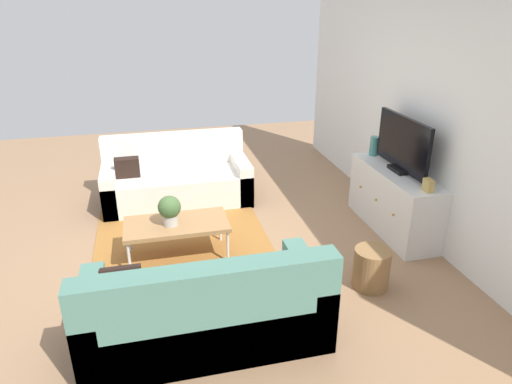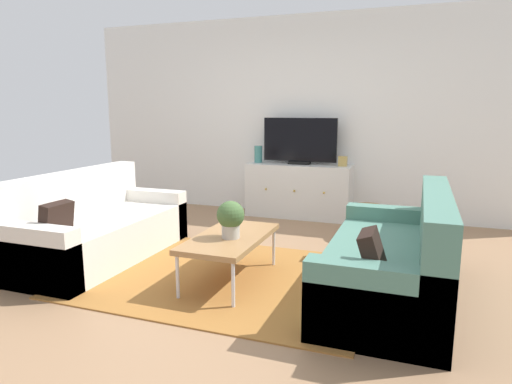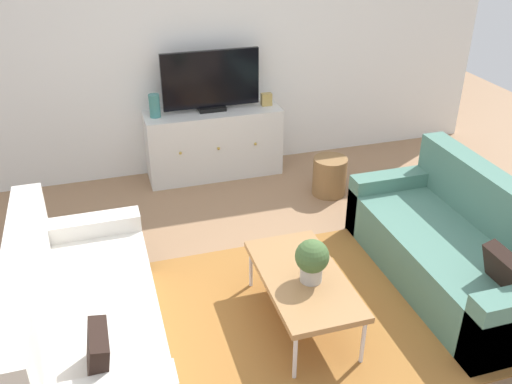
% 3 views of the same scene
% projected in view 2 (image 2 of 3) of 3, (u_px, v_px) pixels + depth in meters
% --- Properties ---
extents(ground_plane, '(10.00, 10.00, 0.00)m').
position_uv_depth(ground_plane, '(232.00, 271.00, 4.09)').
color(ground_plane, '#997251').
extents(wall_back, '(6.40, 0.12, 2.70)m').
position_uv_depth(wall_back, '(303.00, 117.00, 6.20)').
color(wall_back, white).
rests_on(wall_back, ground_plane).
extents(area_rug, '(2.50, 1.90, 0.01)m').
position_uv_depth(area_rug, '(225.00, 276.00, 3.95)').
color(area_rug, '#9E662D').
rests_on(area_rug, ground_plane).
extents(couch_left_side, '(0.87, 1.88, 0.85)m').
position_uv_depth(couch_left_side, '(93.00, 230.00, 4.43)').
color(couch_left_side, silver).
rests_on(couch_left_side, ground_plane).
extents(couch_right_side, '(0.87, 1.88, 0.85)m').
position_uv_depth(couch_right_side, '(398.00, 264.00, 3.46)').
color(couch_right_side, '#4C7A6B').
rests_on(couch_right_side, ground_plane).
extents(coffee_table, '(0.55, 1.05, 0.41)m').
position_uv_depth(coffee_table, '(230.00, 239.00, 3.79)').
color(coffee_table, '#A37547').
rests_on(coffee_table, ground_plane).
extents(potted_plant, '(0.23, 0.23, 0.31)m').
position_uv_depth(potted_plant, '(231.00, 218.00, 3.69)').
color(potted_plant, '#B7B2A8').
rests_on(potted_plant, coffee_table).
extents(tv_console, '(1.41, 0.47, 0.72)m').
position_uv_depth(tv_console, '(299.00, 191.00, 6.11)').
color(tv_console, silver).
rests_on(tv_console, ground_plane).
extents(flat_screen_tv, '(1.00, 0.16, 0.62)m').
position_uv_depth(flat_screen_tv, '(300.00, 141.00, 6.01)').
color(flat_screen_tv, black).
rests_on(flat_screen_tv, tv_console).
extents(glass_vase, '(0.11, 0.11, 0.23)m').
position_uv_depth(glass_vase, '(258.00, 154.00, 6.22)').
color(glass_vase, teal).
rests_on(glass_vase, tv_console).
extents(mantel_clock, '(0.11, 0.07, 0.13)m').
position_uv_depth(mantel_clock, '(343.00, 161.00, 5.84)').
color(mantel_clock, tan).
rests_on(mantel_clock, tv_console).
extents(wicker_basket, '(0.34, 0.34, 0.39)m').
position_uv_depth(wicker_basket, '(367.00, 222.00, 5.09)').
color(wicker_basket, olive).
rests_on(wicker_basket, ground_plane).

